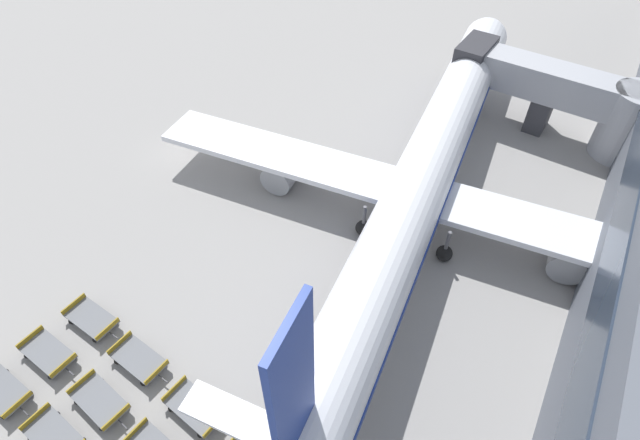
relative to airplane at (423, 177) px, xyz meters
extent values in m
plane|color=gray|center=(-18.76, -3.51, -3.32)|extent=(500.00, 500.00, 0.00)
cube|color=#232D3D|center=(11.19, -3.51, 3.85)|extent=(0.12, 95.71, 4.16)
cylinder|color=#A8AAB2|center=(11.24, 14.49, -0.48)|extent=(4.23, 4.23, 5.68)
cube|color=#A8AAB2|center=(4.73, 14.84, 1.03)|extent=(13.18, 3.50, 2.65)
cube|color=#2D2D33|center=(-1.79, 15.18, 1.03)|extent=(2.62, 4.35, 3.18)
cube|color=#38383D|center=(4.73, 14.84, -1.81)|extent=(1.73, 2.62, 3.02)
cylinder|color=silver|center=(-0.08, 0.67, 0.21)|extent=(8.70, 41.92, 3.85)
sphere|color=silver|center=(-2.52, 21.40, 0.21)|extent=(3.65, 3.65, 3.65)
cube|color=navy|center=(2.28, -19.36, 6.15)|extent=(0.62, 2.90, 8.05)
cube|color=silver|center=(0.12, -0.99, -0.66)|extent=(39.00, 8.33, 0.44)
cylinder|color=gray|center=(10.08, 0.58, -2.02)|extent=(2.83, 4.31, 2.37)
cylinder|color=gray|center=(-9.94, -1.77, -2.02)|extent=(2.83, 4.31, 2.37)
cube|color=navy|center=(-0.08, 0.67, -0.47)|extent=(8.29, 37.78, 0.69)
cylinder|color=#56565B|center=(-1.59, 13.52, -1.77)|extent=(0.24, 0.24, 2.03)
sphere|color=black|center=(-1.59, 13.52, -2.79)|extent=(1.08, 1.08, 1.08)
cylinder|color=#56565B|center=(3.21, -3.15, -1.77)|extent=(0.24, 0.24, 2.03)
sphere|color=black|center=(3.21, -3.15, -2.79)|extent=(1.08, 1.08, 1.08)
cylinder|color=#56565B|center=(-2.39, -3.81, -1.77)|extent=(0.24, 0.24, 2.03)
sphere|color=black|center=(-2.39, -3.81, -2.79)|extent=(1.08, 1.08, 1.08)
cube|color=slate|center=(-13.36, -23.78, -2.77)|extent=(3.23, 1.84, 0.10)
cube|color=olive|center=(-11.84, -23.88, -2.56)|extent=(0.19, 1.64, 0.32)
cube|color=#333338|center=(-11.45, -23.91, -2.89)|extent=(0.70, 0.11, 0.06)
sphere|color=black|center=(-12.32, -24.55, -3.14)|extent=(0.36, 0.36, 0.36)
sphere|color=black|center=(-12.22, -23.16, -3.14)|extent=(0.36, 0.36, 0.36)
sphere|color=black|center=(-14.40, -23.01, -3.14)|extent=(0.36, 0.36, 0.36)
cube|color=slate|center=(-9.05, -23.98, -2.77)|extent=(3.27, 1.95, 0.10)
cube|color=olive|center=(-10.56, -23.83, -2.56)|extent=(0.25, 1.64, 0.32)
sphere|color=black|center=(-10.21, -24.56, -3.14)|extent=(0.36, 0.36, 0.36)
sphere|color=black|center=(-10.07, -23.18, -3.14)|extent=(0.36, 0.36, 0.36)
cube|color=slate|center=(-13.11, -21.11, -2.77)|extent=(3.23, 1.85, 0.10)
cube|color=olive|center=(-11.59, -21.22, -2.56)|extent=(0.19, 1.64, 0.32)
cube|color=olive|center=(-14.63, -21.00, -2.56)|extent=(0.19, 1.64, 0.32)
cube|color=#333338|center=(-11.21, -21.24, -2.89)|extent=(0.70, 0.11, 0.06)
sphere|color=black|center=(-12.07, -21.88, -3.14)|extent=(0.36, 0.36, 0.36)
sphere|color=black|center=(-11.97, -20.49, -3.14)|extent=(0.36, 0.36, 0.36)
sphere|color=black|center=(-14.25, -21.73, -3.14)|extent=(0.36, 0.36, 0.36)
sphere|color=black|center=(-14.15, -20.34, -3.14)|extent=(0.36, 0.36, 0.36)
cube|color=slate|center=(-8.54, -21.58, -2.77)|extent=(3.31, 2.04, 0.10)
cube|color=olive|center=(-7.04, -21.78, -2.56)|extent=(0.30, 1.63, 0.32)
cube|color=olive|center=(-10.05, -21.38, -2.56)|extent=(0.30, 1.63, 0.32)
cube|color=#333338|center=(-6.65, -21.84, -2.89)|extent=(0.70, 0.15, 0.06)
sphere|color=black|center=(-7.55, -22.42, -3.14)|extent=(0.36, 0.36, 0.36)
sphere|color=black|center=(-7.37, -21.04, -3.14)|extent=(0.36, 0.36, 0.36)
sphere|color=black|center=(-9.72, -22.12, -3.14)|extent=(0.36, 0.36, 0.36)
sphere|color=black|center=(-9.53, -20.75, -3.14)|extent=(0.36, 0.36, 0.36)
cube|color=olive|center=(-5.76, -21.87, -2.56)|extent=(0.25, 1.63, 0.32)
sphere|color=black|center=(-5.26, -21.22, -3.14)|extent=(0.36, 0.36, 0.36)
cube|color=slate|center=(-12.78, -18.33, -2.77)|extent=(3.22, 1.83, 0.10)
cube|color=olive|center=(-11.26, -18.42, -2.56)|extent=(0.18, 1.64, 0.32)
cube|color=olive|center=(-14.30, -18.23, -2.56)|extent=(0.18, 1.64, 0.32)
cube|color=#333338|center=(-10.87, -18.45, -2.89)|extent=(0.70, 0.10, 0.06)
sphere|color=black|center=(-11.73, -19.09, -3.14)|extent=(0.36, 0.36, 0.36)
sphere|color=black|center=(-11.64, -17.70, -3.14)|extent=(0.36, 0.36, 0.36)
sphere|color=black|center=(-13.91, -18.95, -3.14)|extent=(0.36, 0.36, 0.36)
sphere|color=black|center=(-13.82, -17.56, -3.14)|extent=(0.36, 0.36, 0.36)
cube|color=slate|center=(-8.51, -18.83, -2.77)|extent=(3.25, 1.90, 0.10)
cube|color=olive|center=(-7.00, -18.96, -2.56)|extent=(0.22, 1.64, 0.32)
cube|color=olive|center=(-10.03, -18.70, -2.56)|extent=(0.22, 1.64, 0.32)
cube|color=#333338|center=(-6.61, -18.99, -2.89)|extent=(0.70, 0.12, 0.06)
sphere|color=black|center=(-7.48, -19.62, -3.14)|extent=(0.36, 0.36, 0.36)
sphere|color=black|center=(-7.36, -18.23, -3.14)|extent=(0.36, 0.36, 0.36)
sphere|color=black|center=(-9.66, -19.43, -3.14)|extent=(0.36, 0.36, 0.36)
sphere|color=black|center=(-9.54, -18.04, -3.14)|extent=(0.36, 0.36, 0.36)
cube|color=slate|center=(-4.07, -19.36, -2.77)|extent=(3.29, 1.99, 0.10)
cube|color=olive|center=(-2.56, -19.54, -2.56)|extent=(0.27, 1.63, 0.32)
cube|color=olive|center=(-5.58, -19.18, -2.56)|extent=(0.27, 1.63, 0.32)
cube|color=#333338|center=(-2.17, -19.58, -2.89)|extent=(0.70, 0.14, 0.06)
sphere|color=black|center=(-3.07, -20.18, -3.14)|extent=(0.36, 0.36, 0.36)
sphere|color=black|center=(-2.90, -18.80, -3.14)|extent=(0.36, 0.36, 0.36)
sphere|color=black|center=(-5.24, -19.92, -3.14)|extent=(0.36, 0.36, 0.36)
sphere|color=black|center=(-5.07, -18.54, -3.14)|extent=(0.36, 0.36, 0.36)
cube|color=olive|center=(-1.33, -19.60, -2.56)|extent=(0.30, 1.63, 0.32)
sphere|color=black|center=(-0.82, -18.97, -3.14)|extent=(0.36, 0.36, 0.36)
cube|color=white|center=(-0.73, -9.77, -3.32)|extent=(4.66, 37.14, 0.01)
camera|label=1|loc=(6.89, -25.38, 22.13)|focal=28.00mm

